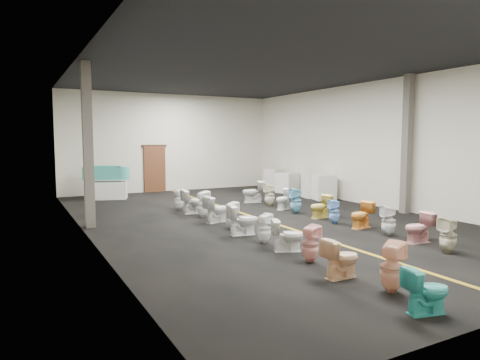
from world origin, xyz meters
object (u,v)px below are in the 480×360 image
(toilet_left_0, at_px, (427,290))
(toilet_right_6, at_px, (334,211))
(toilet_left_3, at_px, (310,244))
(toilet_left_6, at_px, (243,220))
(appliance_crate_a, at_px, (324,187))
(display_table, at_px, (106,190))
(appliance_crate_c, at_px, (287,183))
(toilet_right_11, at_px, (253,192))
(toilet_left_7, at_px, (231,215))
(toilet_right_2, at_px, (448,235))
(appliance_crate_d, at_px, (274,180))
(toilet_right_10, at_px, (270,195))
(bathtub, at_px, (106,173))
(toilet_right_5, at_px, (361,215))
(toilet_left_5, at_px, (264,228))
(toilet_left_10, at_px, (193,202))
(toilet_left_8, at_px, (217,209))
(toilet_left_1, at_px, (392,267))
(toilet_right_9, at_px, (284,199))
(toilet_left_9, at_px, (203,204))
(toilet_right_7, at_px, (320,207))
(toilet_left_2, at_px, (341,258))
(toilet_left_11, at_px, (179,199))
(toilet_right_4, at_px, (389,221))
(appliance_crate_b, at_px, (313,185))
(toilet_left_4, at_px, (287,235))
(toilet_right_3, at_px, (419,228))

(toilet_left_0, relative_size, toilet_right_6, 0.94)
(toilet_left_3, relative_size, toilet_left_6, 0.95)
(appliance_crate_a, distance_m, toilet_left_3, 8.99)
(display_table, relative_size, appliance_crate_a, 1.58)
(appliance_crate_c, xyz_separation_m, toilet_right_11, (-2.89, -1.90, -0.04))
(appliance_crate_c, relative_size, toilet_left_7, 1.24)
(toilet_left_7, bearing_deg, toilet_right_2, -162.80)
(appliance_crate_c, height_order, appliance_crate_d, appliance_crate_d)
(toilet_right_10, bearing_deg, bathtub, -125.83)
(toilet_left_6, height_order, toilet_right_5, toilet_left_6)
(toilet_left_5, bearing_deg, toilet_left_10, -18.32)
(appliance_crate_c, xyz_separation_m, toilet_right_5, (-2.65, -7.42, -0.09))
(toilet_left_8, distance_m, toilet_right_5, 4.08)
(toilet_left_7, xyz_separation_m, toilet_right_5, (3.15, -1.63, -0.00))
(bathtub, distance_m, toilet_left_8, 6.87)
(toilet_left_1, height_order, toilet_left_7, toilet_left_1)
(toilet_left_10, bearing_deg, toilet_left_6, 179.41)
(display_table, distance_m, toilet_right_9, 7.42)
(appliance_crate_a, distance_m, toilet_left_9, 5.97)
(toilet_right_5, xyz_separation_m, toilet_right_7, (-0.03, 1.71, -0.00))
(display_table, distance_m, toilet_left_5, 9.55)
(toilet_left_2, height_order, toilet_left_6, toilet_left_6)
(toilet_left_11, bearing_deg, toilet_right_2, 177.32)
(toilet_left_5, height_order, toilet_right_4, toilet_right_4)
(toilet_right_9, bearing_deg, appliance_crate_d, 131.30)
(toilet_left_3, height_order, toilet_left_7, toilet_left_3)
(toilet_left_2, distance_m, toilet_left_7, 4.60)
(appliance_crate_c, xyz_separation_m, toilet_left_0, (-6.00, -12.13, -0.12))
(toilet_left_2, relative_size, toilet_left_8, 0.91)
(toilet_right_6, xyz_separation_m, toilet_right_9, (0.13, 2.77, 0.00))
(toilet_left_9, height_order, toilet_left_10, toilet_left_9)
(display_table, bearing_deg, toilet_left_8, -74.20)
(appliance_crate_b, bearing_deg, appliance_crate_a, -90.00)
(toilet_left_2, bearing_deg, toilet_left_6, -2.63)
(toilet_left_1, xyz_separation_m, toilet_left_7, (-0.03, 5.53, -0.04))
(toilet_left_3, relative_size, toilet_right_6, 1.05)
(toilet_left_4, relative_size, toilet_left_7, 0.96)
(appliance_crate_a, xyz_separation_m, toilet_left_8, (-5.79, -2.24, -0.11))
(display_table, bearing_deg, toilet_right_5, -61.50)
(toilet_right_3, bearing_deg, toilet_left_5, -113.11)
(toilet_left_3, relative_size, toilet_left_10, 0.95)
(bathtub, distance_m, toilet_left_5, 9.57)
(toilet_left_2, height_order, toilet_right_11, toilet_right_11)
(appliance_crate_b, height_order, toilet_left_11, appliance_crate_b)
(toilet_right_4, xyz_separation_m, toilet_right_10, (-0.05, 5.52, 0.02))
(toilet_right_2, bearing_deg, toilet_right_9, -179.43)
(toilet_left_0, relative_size, toilet_right_4, 0.85)
(toilet_left_10, distance_m, toilet_right_5, 5.37)
(bathtub, height_order, toilet_left_6, bathtub)
(toilet_left_5, xyz_separation_m, toilet_left_7, (0.06, 1.82, 0.02))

